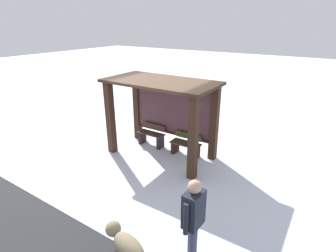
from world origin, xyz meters
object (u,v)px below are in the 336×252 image
bench_left_inside (151,136)px  bus_shelter (164,103)px  bench_center_inside (186,146)px  person_walking (193,217)px  dog (126,245)px

bench_left_inside → bus_shelter: bearing=-17.2°
bench_center_inside → person_walking: person_walking is taller
bus_shelter → person_walking: (2.80, -3.32, -0.71)m
bus_shelter → bench_center_inside: bearing=17.3°
bus_shelter → dog: (1.89, -4.03, -1.22)m
person_walking → bench_center_inside: bearing=120.9°
bench_left_inside → dog: (2.58, -4.24, 0.16)m
bench_left_inside → person_walking: person_walking is taller
bus_shelter → bench_center_inside: size_ratio=3.48×
person_walking → dog: 1.26m
person_walking → dog: size_ratio=1.52×
bus_shelter → bench_left_inside: 1.55m
bus_shelter → dog: bearing=-64.8°
bus_shelter → dog: size_ratio=3.02×
bus_shelter → person_walking: size_ratio=1.98×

